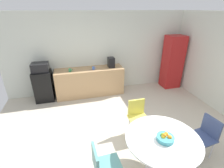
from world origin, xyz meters
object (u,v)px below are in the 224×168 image
object	(u,v)px
mug_red	(112,65)
coffee_maker	(111,62)
chair_yellow	(137,114)
fruit_bowl	(165,138)
mini_fridge	(44,86)
locker_cabinet	(172,62)
round_table	(162,143)
chair_navy	(206,133)
mug_white	(93,68)
mug_green	(70,70)
chair_teal	(102,164)
microwave	(40,67)

from	to	relation	value
mug_red	coffee_maker	world-z (taller)	coffee_maker
chair_yellow	fruit_bowl	xyz separation A→B (m)	(0.01, -1.07, 0.27)
mini_fridge	coffee_maker	distance (m)	2.23
locker_cabinet	coffee_maker	world-z (taller)	locker_cabinet
locker_cabinet	round_table	bearing A→B (deg)	-125.00
mug_red	chair_navy	bearing A→B (deg)	-71.42
mug_white	round_table	bearing A→B (deg)	-78.26
mini_fridge	round_table	xyz separation A→B (m)	(2.20, -3.20, 0.16)
locker_cabinet	round_table	xyz separation A→B (m)	(-2.17, -3.10, -0.29)
round_table	chair_yellow	world-z (taller)	chair_yellow
round_table	mug_green	xyz separation A→B (m)	(-1.37, 3.10, 0.32)
chair_teal	coffee_maker	xyz separation A→B (m)	(0.98, 3.24, 0.54)
locker_cabinet	chair_teal	bearing A→B (deg)	-135.47
round_table	mug_red	world-z (taller)	mug_red
coffee_maker	mug_green	bearing A→B (deg)	-175.71
microwave	fruit_bowl	world-z (taller)	microwave
fruit_bowl	mug_red	world-z (taller)	mug_red
round_table	coffee_maker	distance (m)	3.23
chair_navy	mug_red	xyz separation A→B (m)	(-1.04, 3.09, 0.43)
mug_white	mug_green	world-z (taller)	same
mini_fridge	mug_green	xyz separation A→B (m)	(0.84, -0.10, 0.47)
chair_teal	mini_fridge	bearing A→B (deg)	109.95
microwave	chair_navy	world-z (taller)	microwave
fruit_bowl	chair_yellow	bearing A→B (deg)	90.30
microwave	mug_white	bearing A→B (deg)	-3.47
mug_red	coffee_maker	bearing A→B (deg)	-140.86
locker_cabinet	chair_yellow	size ratio (longest dim) A/B	2.22
chair_navy	chair_teal	distance (m)	2.05
microwave	round_table	bearing A→B (deg)	-55.43
microwave	mug_red	xyz separation A→B (m)	(2.18, 0.02, -0.13)
microwave	chair_teal	distance (m)	3.49
microwave	locker_cabinet	world-z (taller)	locker_cabinet
mug_green	chair_yellow	bearing A→B (deg)	-56.58
fruit_bowl	coffee_maker	size ratio (longest dim) A/B	0.87
mug_white	chair_teal	bearing A→B (deg)	-96.90
fruit_bowl	locker_cabinet	bearing A→B (deg)	55.49
mug_white	mug_red	distance (m)	0.63
round_table	mug_white	bearing A→B (deg)	101.74
microwave	mug_red	bearing A→B (deg)	0.59
mini_fridge	locker_cabinet	world-z (taller)	locker_cabinet
chair_navy	mug_green	distance (m)	3.83
mini_fridge	chair_teal	bearing A→B (deg)	-70.05
chair_navy	mug_red	distance (m)	3.29
round_table	fruit_bowl	size ratio (longest dim) A/B	4.37
chair_teal	mug_green	world-z (taller)	mug_green
chair_teal	mug_white	bearing A→B (deg)	83.10
mug_white	mug_red	size ratio (longest dim) A/B	1.00
fruit_bowl	mug_green	world-z (taller)	mug_green
mini_fridge	chair_yellow	world-z (taller)	mini_fridge
coffee_maker	chair_teal	bearing A→B (deg)	-106.77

